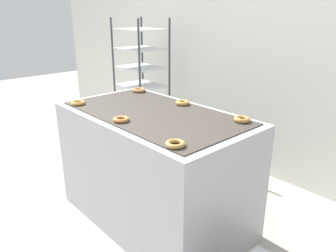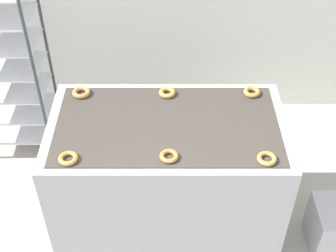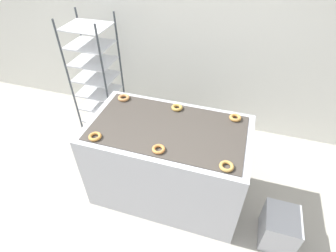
# 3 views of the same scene
# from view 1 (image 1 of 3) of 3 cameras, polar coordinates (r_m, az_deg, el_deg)

# --- Properties ---
(wall_back) EXTENTS (8.00, 0.05, 2.80)m
(wall_back) POSITION_cam_1_polar(r_m,az_deg,el_deg) (3.52, 16.09, 13.95)
(wall_back) COLOR silver
(wall_back) RESTS_ON ground_plane
(fryer_machine) EXTENTS (1.57, 0.89, 0.96)m
(fryer_machine) POSITION_cam_1_polar(r_m,az_deg,el_deg) (2.72, -2.36, -7.28)
(fryer_machine) COLOR #A8AAB2
(fryer_machine) RESTS_ON ground_plane
(baking_rack_cart) EXTENTS (0.55, 0.47, 1.62)m
(baking_rack_cart) POSITION_cam_1_polar(r_m,az_deg,el_deg) (4.05, -4.61, 7.02)
(baking_rack_cart) COLOR #33383D
(baking_rack_cart) RESTS_ON ground_plane
(donut_near_left) EXTENTS (0.12, 0.12, 0.03)m
(donut_near_left) POSITION_cam_1_polar(r_m,az_deg,el_deg) (2.83, -15.41, 3.92)
(donut_near_left) COLOR #B37836
(donut_near_left) RESTS_ON fryer_machine
(donut_near_center) EXTENTS (0.11, 0.11, 0.03)m
(donut_near_center) POSITION_cam_1_polar(r_m,az_deg,el_deg) (2.34, -8.17, 1.15)
(donut_near_center) COLOR #B36F36
(donut_near_center) RESTS_ON fryer_machine
(donut_near_right) EXTENTS (0.12, 0.12, 0.03)m
(donut_near_right) POSITION_cam_1_polar(r_m,az_deg,el_deg) (1.90, 1.29, -3.13)
(donut_near_right) COLOR #A67B3D
(donut_near_right) RESTS_ON fryer_machine
(donut_far_left) EXTENTS (0.13, 0.13, 0.03)m
(donut_far_left) POSITION_cam_1_polar(r_m,az_deg,el_deg) (3.17, -5.12, 6.25)
(donut_far_left) COLOR #AC7240
(donut_far_left) RESTS_ON fryer_machine
(donut_far_center) EXTENTS (0.12, 0.12, 0.03)m
(donut_far_center) POSITION_cam_1_polar(r_m,az_deg,el_deg) (2.73, 2.59, 4.06)
(donut_far_center) COLOR #A77F39
(donut_far_center) RESTS_ON fryer_machine
(donut_far_right) EXTENTS (0.12, 0.12, 0.03)m
(donut_far_right) POSITION_cam_1_polar(r_m,az_deg,el_deg) (2.37, 12.77, 1.14)
(donut_far_right) COLOR #A57437
(donut_far_right) RESTS_ON fryer_machine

